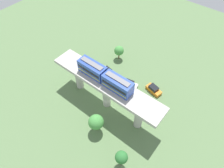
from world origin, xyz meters
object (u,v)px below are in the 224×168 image
object	(u,v)px
tree_far_corner	(119,51)
train	(105,76)
tree_near_viaduct	(121,157)
parked_car_silver	(108,72)
tree_mid_lot	(96,122)
parked_car_white	(129,84)
parked_car_orange	(154,89)

from	to	relation	value
tree_far_corner	train	bearing A→B (deg)	-153.65
tree_near_viaduct	tree_far_corner	xyz separation A→B (m)	(24.32, 19.26, -0.60)
train	parked_car_silver	size ratio (longest dim) A/B	3.05
tree_near_viaduct	parked_car_silver	bearing A→B (deg)	45.66
tree_mid_lot	parked_car_white	bearing A→B (deg)	6.71
parked_car_white	tree_mid_lot	bearing A→B (deg)	174.34
tree_far_corner	parked_car_silver	bearing A→B (deg)	-168.51
tree_far_corner	parked_car_white	bearing A→B (deg)	-127.87
tree_mid_lot	parked_car_silver	bearing A→B (deg)	31.57
train	tree_near_viaduct	size ratio (longest dim) A/B	2.79
tree_near_viaduct	tree_far_corner	world-z (taller)	tree_near_viaduct
parked_car_orange	tree_near_viaduct	xyz separation A→B (m)	(-20.02, -4.63, 2.81)
parked_car_white	parked_car_silver	bearing A→B (deg)	78.02
parked_car_orange	tree_mid_lot	xyz separation A→B (m)	(-17.41, 4.11, 2.73)
parked_car_orange	tree_near_viaduct	bearing A→B (deg)	-154.17
tree_mid_lot	parked_car_orange	bearing A→B (deg)	-13.27
parked_car_orange	tree_far_corner	size ratio (longest dim) A/B	1.03
parked_car_silver	parked_car_white	bearing A→B (deg)	-80.23
tree_near_viaduct	tree_mid_lot	xyz separation A→B (m)	(2.61, 8.74, -0.09)
train	parked_car_white	size ratio (longest dim) A/B	3.02
parked_car_silver	train	bearing A→B (deg)	-133.93
parked_car_white	tree_near_viaduct	world-z (taller)	tree_near_viaduct
parked_car_white	parked_car_orange	distance (m)	6.38
parked_car_silver	tree_mid_lot	xyz separation A→B (m)	(-14.84, -9.12, 2.73)
parked_car_orange	tree_mid_lot	world-z (taller)	tree_mid_lot
parked_car_white	tree_mid_lot	world-z (taller)	tree_mid_lot
parked_car_silver	parked_car_orange	world-z (taller)	same
parked_car_silver	tree_near_viaduct	world-z (taller)	tree_near_viaduct
tree_far_corner	parked_car_orange	bearing A→B (deg)	-106.38
tree_near_viaduct	tree_mid_lot	size ratio (longest dim) A/B	0.94
parked_car_orange	train	bearing A→B (deg)	158.47
train	tree_mid_lot	xyz separation A→B (m)	(-6.81, -3.14, -6.47)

